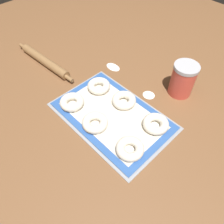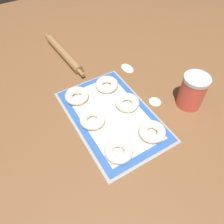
{
  "view_description": "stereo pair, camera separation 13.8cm",
  "coord_description": "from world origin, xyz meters",
  "px_view_note": "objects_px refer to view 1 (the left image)",
  "views": [
    {
      "loc": [
        0.44,
        -0.41,
        0.76
      ],
      "look_at": [
        -0.0,
        0.01,
        0.03
      ],
      "focal_mm": 35.0,
      "sensor_mm": 36.0,
      "label": 1
    },
    {
      "loc": [
        0.52,
        -0.3,
        0.76
      ],
      "look_at": [
        -0.0,
        0.01,
        0.03
      ],
      "focal_mm": 35.0,
      "sensor_mm": 36.0,
      "label": 2
    }
  ],
  "objects_px": {
    "bagel_front_right": "(130,149)",
    "bagel_back_right": "(156,124)",
    "flour_canister": "(183,80)",
    "bagel_back_left": "(99,86)",
    "bagel_back_center": "(124,100)",
    "bagel_front_left": "(72,102)",
    "baking_tray": "(112,116)",
    "bagel_front_center": "(95,123)",
    "rolling_pin": "(44,61)"
  },
  "relations": [
    {
      "from": "baking_tray",
      "to": "bagel_front_right",
      "type": "xyz_separation_m",
      "value": [
        0.18,
        -0.08,
        0.02
      ]
    },
    {
      "from": "bagel_front_right",
      "to": "flour_canister",
      "type": "bearing_deg",
      "value": 98.31
    },
    {
      "from": "baking_tray",
      "to": "bagel_back_center",
      "type": "height_order",
      "value": "bagel_back_center"
    },
    {
      "from": "bagel_back_left",
      "to": "bagel_front_left",
      "type": "bearing_deg",
      "value": -91.95
    },
    {
      "from": "baking_tray",
      "to": "bagel_back_right",
      "type": "distance_m",
      "value": 0.19
    },
    {
      "from": "baking_tray",
      "to": "bagel_front_left",
      "type": "relative_size",
      "value": 4.73
    },
    {
      "from": "bagel_back_right",
      "to": "rolling_pin",
      "type": "distance_m",
      "value": 0.7
    },
    {
      "from": "baking_tray",
      "to": "bagel_back_right",
      "type": "xyz_separation_m",
      "value": [
        0.17,
        0.09,
        0.02
      ]
    },
    {
      "from": "bagel_back_center",
      "to": "flour_canister",
      "type": "relative_size",
      "value": 0.69
    },
    {
      "from": "flour_canister",
      "to": "rolling_pin",
      "type": "height_order",
      "value": "flour_canister"
    },
    {
      "from": "bagel_front_center",
      "to": "bagel_front_right",
      "type": "bearing_deg",
      "value": 4.31
    },
    {
      "from": "bagel_back_right",
      "to": "flour_canister",
      "type": "relative_size",
      "value": 0.69
    },
    {
      "from": "bagel_front_right",
      "to": "bagel_front_left",
      "type": "bearing_deg",
      "value": -177.92
    },
    {
      "from": "flour_canister",
      "to": "rolling_pin",
      "type": "bearing_deg",
      "value": -150.98
    },
    {
      "from": "bagel_front_left",
      "to": "flour_canister",
      "type": "height_order",
      "value": "flour_canister"
    },
    {
      "from": "bagel_front_right",
      "to": "bagel_back_right",
      "type": "height_order",
      "value": "same"
    },
    {
      "from": "bagel_front_left",
      "to": "baking_tray",
      "type": "bearing_deg",
      "value": 28.17
    },
    {
      "from": "baking_tray",
      "to": "flour_canister",
      "type": "xyz_separation_m",
      "value": [
        0.12,
        0.34,
        0.08
      ]
    },
    {
      "from": "bagel_front_center",
      "to": "bagel_back_left",
      "type": "height_order",
      "value": "same"
    },
    {
      "from": "bagel_back_left",
      "to": "flour_canister",
      "type": "relative_size",
      "value": 0.69
    },
    {
      "from": "bagel_back_center",
      "to": "bagel_back_right",
      "type": "relative_size",
      "value": 1.0
    },
    {
      "from": "rolling_pin",
      "to": "baking_tray",
      "type": "bearing_deg",
      "value": 1.34
    },
    {
      "from": "bagel_front_left",
      "to": "bagel_back_left",
      "type": "bearing_deg",
      "value": 88.05
    },
    {
      "from": "bagel_back_left",
      "to": "bagel_back_right",
      "type": "xyz_separation_m",
      "value": [
        0.33,
        0.02,
        0.0
      ]
    },
    {
      "from": "bagel_front_center",
      "to": "bagel_back_center",
      "type": "bearing_deg",
      "value": 91.38
    },
    {
      "from": "bagel_back_center",
      "to": "bagel_back_left",
      "type": "bearing_deg",
      "value": -172.67
    },
    {
      "from": "bagel_back_center",
      "to": "flour_canister",
      "type": "bearing_deg",
      "value": 63.01
    },
    {
      "from": "bagel_front_right",
      "to": "bagel_back_left",
      "type": "relative_size",
      "value": 1.0
    },
    {
      "from": "baking_tray",
      "to": "bagel_front_center",
      "type": "xyz_separation_m",
      "value": [
        -0.01,
        -0.09,
        0.02
      ]
    },
    {
      "from": "bagel_back_right",
      "to": "rolling_pin",
      "type": "bearing_deg",
      "value": -171.94
    },
    {
      "from": "flour_canister",
      "to": "bagel_back_right",
      "type": "bearing_deg",
      "value": -77.8
    },
    {
      "from": "baking_tray",
      "to": "rolling_pin",
      "type": "xyz_separation_m",
      "value": [
        -0.52,
        -0.01,
        0.02
      ]
    },
    {
      "from": "bagel_front_left",
      "to": "rolling_pin",
      "type": "bearing_deg",
      "value": 167.54
    },
    {
      "from": "bagel_front_center",
      "to": "bagel_front_right",
      "type": "relative_size",
      "value": 1.0
    },
    {
      "from": "bagel_front_left",
      "to": "rolling_pin",
      "type": "distance_m",
      "value": 0.36
    },
    {
      "from": "bagel_back_right",
      "to": "baking_tray",
      "type": "bearing_deg",
      "value": -153.53
    },
    {
      "from": "bagel_back_center",
      "to": "flour_canister",
      "type": "xyz_separation_m",
      "value": [
        0.13,
        0.25,
        0.05
      ]
    },
    {
      "from": "flour_canister",
      "to": "baking_tray",
      "type": "bearing_deg",
      "value": -108.95
    },
    {
      "from": "bagel_front_left",
      "to": "flour_canister",
      "type": "distance_m",
      "value": 0.52
    },
    {
      "from": "bagel_back_left",
      "to": "bagel_back_center",
      "type": "xyz_separation_m",
      "value": [
        0.15,
        0.02,
        0.0
      ]
    },
    {
      "from": "baking_tray",
      "to": "bagel_back_left",
      "type": "distance_m",
      "value": 0.18
    },
    {
      "from": "baking_tray",
      "to": "bagel_back_center",
      "type": "distance_m",
      "value": 0.09
    },
    {
      "from": "bagel_front_left",
      "to": "bagel_back_left",
      "type": "distance_m",
      "value": 0.16
    },
    {
      "from": "baking_tray",
      "to": "bagel_back_left",
      "type": "bearing_deg",
      "value": 157.3
    },
    {
      "from": "bagel_back_right",
      "to": "flour_canister",
      "type": "height_order",
      "value": "flour_canister"
    },
    {
      "from": "bagel_front_left",
      "to": "bagel_back_center",
      "type": "relative_size",
      "value": 1.0
    },
    {
      "from": "rolling_pin",
      "to": "bagel_back_left",
      "type": "bearing_deg",
      "value": 12.64
    },
    {
      "from": "bagel_front_center",
      "to": "flour_canister",
      "type": "height_order",
      "value": "flour_canister"
    },
    {
      "from": "baking_tray",
      "to": "bagel_front_center",
      "type": "bearing_deg",
      "value": -94.93
    },
    {
      "from": "baking_tray",
      "to": "flour_canister",
      "type": "distance_m",
      "value": 0.37
    }
  ]
}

